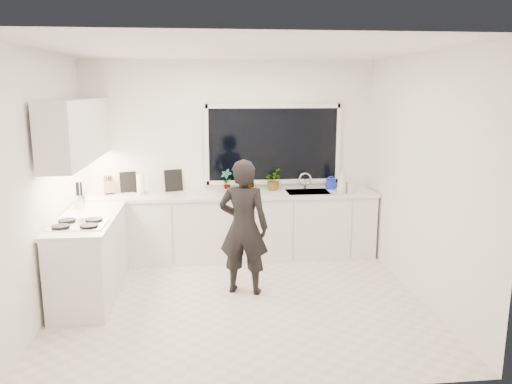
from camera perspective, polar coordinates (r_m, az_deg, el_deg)
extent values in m
cube|color=beige|center=(5.69, -1.81, -12.40)|extent=(4.00, 3.50, 0.02)
cube|color=white|center=(7.01, -2.95, 3.82)|extent=(4.00, 0.02, 2.70)
cube|color=white|center=(5.52, -23.22, 0.70)|extent=(0.02, 3.50, 2.70)
cube|color=white|center=(5.78, 18.40, 1.52)|extent=(0.02, 3.50, 2.70)
cube|color=white|center=(5.20, -2.01, 16.08)|extent=(4.00, 3.50, 0.02)
cube|color=black|center=(7.01, 1.97, 5.47)|extent=(1.80, 0.02, 1.00)
cube|color=white|center=(6.90, -2.73, -4.05)|extent=(3.92, 0.58, 0.88)
cube|color=white|center=(5.98, -18.41, -7.16)|extent=(0.58, 1.60, 0.88)
cube|color=silver|center=(6.78, -2.76, -0.33)|extent=(3.94, 0.62, 0.04)
cube|color=silver|center=(5.85, -18.70, -2.89)|extent=(0.62, 1.60, 0.04)
cube|color=white|center=(6.06, -19.69, 6.66)|extent=(0.34, 2.10, 0.70)
cube|color=silver|center=(6.93, 5.93, -0.36)|extent=(0.58, 0.42, 0.14)
cylinder|color=silver|center=(7.09, 5.63, 1.24)|extent=(0.03, 0.03, 0.22)
cube|color=black|center=(5.52, -19.70, -3.45)|extent=(0.56, 0.48, 0.03)
imported|color=black|center=(5.66, -1.43, -4.03)|extent=(0.65, 0.52, 1.56)
cube|color=silver|center=(6.75, -2.12, -0.06)|extent=(0.49, 0.41, 0.03)
cube|color=#AF1D17|center=(6.75, -2.12, 0.08)|extent=(0.44, 0.37, 0.01)
cylinder|color=#162AD4|center=(7.14, 8.53, 0.88)|extent=(0.18, 0.18, 0.13)
cylinder|color=white|center=(6.90, -13.02, 0.87)|extent=(0.11, 0.11, 0.26)
cube|color=brown|center=(7.01, -16.46, 0.68)|extent=(0.15, 0.13, 0.22)
cylinder|color=silver|center=(6.30, -19.48, -1.00)|extent=(0.16, 0.16, 0.16)
cube|color=black|center=(7.06, -14.41, 1.12)|extent=(0.22, 0.08, 0.28)
cube|color=black|center=(6.99, -9.41, 1.32)|extent=(0.24, 0.10, 0.30)
imported|color=#26662D|center=(6.91, -3.39, 1.35)|extent=(0.19, 0.18, 0.30)
imported|color=#26662D|center=(6.93, -0.77, 1.21)|extent=(0.20, 0.20, 0.26)
imported|color=#26662D|center=(6.97, 1.92, 1.41)|extent=(0.23, 0.27, 0.29)
imported|color=#D8BF66|center=(6.85, 9.78, 1.19)|extent=(0.17, 0.17, 0.32)
imported|color=#D8BF66|center=(6.89, 10.70, 0.71)|extent=(0.11, 0.11, 0.20)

